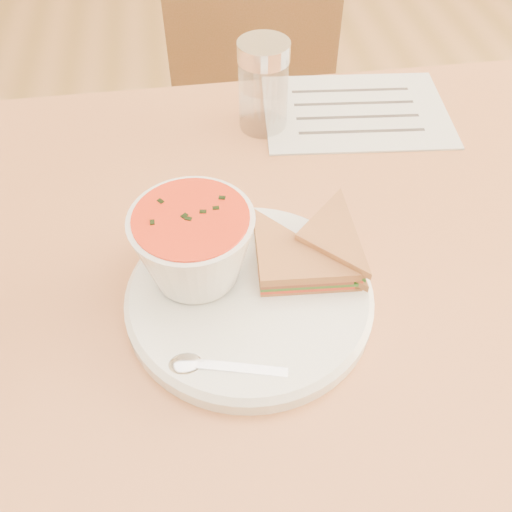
{
  "coord_description": "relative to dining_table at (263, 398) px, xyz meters",
  "views": [
    {
      "loc": [
        -0.08,
        -0.45,
        1.23
      ],
      "look_at": [
        -0.02,
        -0.06,
        0.8
      ],
      "focal_mm": 40.0,
      "sensor_mm": 36.0,
      "label": 1
    }
  ],
  "objects": [
    {
      "name": "sandwich_half_a",
      "position": [
        -0.02,
        -0.09,
        0.41
      ],
      "size": [
        0.11,
        0.11,
        0.03
      ],
      "primitive_type": null,
      "rotation": [
        0.0,
        0.0,
        -0.07
      ],
      "color": "#AB723C",
      "rests_on": "plate"
    },
    {
      "name": "floor",
      "position": [
        0.0,
        0.0,
        -0.38
      ],
      "size": [
        5.0,
        6.0,
        0.01
      ],
      "primitive_type": "cube",
      "color": "olive",
      "rests_on": "ground"
    },
    {
      "name": "paper_menu",
      "position": [
        0.17,
        0.24,
        0.38
      ],
      "size": [
        0.28,
        0.22,
        0.0
      ],
      "primitive_type": null,
      "rotation": [
        0.0,
        0.0,
        -0.1
      ],
      "color": "white",
      "rests_on": "dining_table"
    },
    {
      "name": "condiment_shaker",
      "position": [
        0.03,
        0.23,
        0.44
      ],
      "size": [
        0.08,
        0.08,
        0.13
      ],
      "primitive_type": null,
      "rotation": [
        0.0,
        0.0,
        0.22
      ],
      "color": "silver",
      "rests_on": "dining_table"
    },
    {
      "name": "chair_far",
      "position": [
        0.05,
        0.58,
        0.06
      ],
      "size": [
        0.46,
        0.46,
        0.87
      ],
      "primitive_type": null,
      "rotation": [
        0.0,
        0.0,
        2.91
      ],
      "color": "brown",
      "rests_on": "floor"
    },
    {
      "name": "plate",
      "position": [
        -0.03,
        -0.08,
        0.38
      ],
      "size": [
        0.31,
        0.31,
        0.02
      ],
      "primitive_type": null,
      "rotation": [
        0.0,
        0.0,
        0.22
      ],
      "color": "white",
      "rests_on": "dining_table"
    },
    {
      "name": "soup_bowl",
      "position": [
        -0.08,
        -0.05,
        0.43
      ],
      "size": [
        0.13,
        0.13,
        0.09
      ],
      "primitive_type": null,
      "rotation": [
        0.0,
        0.0,
        -0.04
      ],
      "color": "white",
      "rests_on": "plate"
    },
    {
      "name": "sandwich_half_b",
      "position": [
        0.02,
        -0.04,
        0.42
      ],
      "size": [
        0.13,
        0.13,
        0.03
      ],
      "primitive_type": null,
      "rotation": [
        0.0,
        0.0,
        -0.79
      ],
      "color": "#AB723C",
      "rests_on": "plate"
    },
    {
      "name": "dining_table",
      "position": [
        0.0,
        0.0,
        0.0
      ],
      "size": [
        1.0,
        0.7,
        0.75
      ],
      "primitive_type": null,
      "color": "#9C5730",
      "rests_on": "floor"
    },
    {
      "name": "spoon",
      "position": [
        -0.06,
        -0.17,
        0.4
      ],
      "size": [
        0.17,
        0.07,
        0.01
      ],
      "primitive_type": null,
      "rotation": [
        0.0,
        0.0,
        -0.25
      ],
      "color": "silver",
      "rests_on": "plate"
    }
  ]
}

